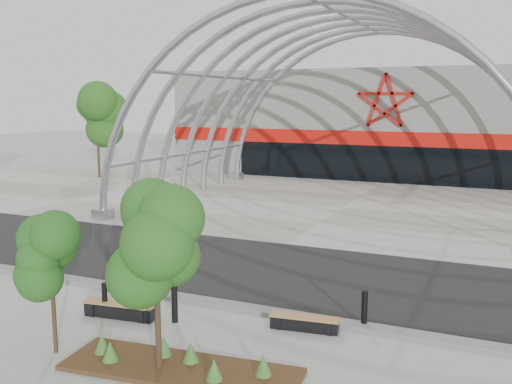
{
  "coord_description": "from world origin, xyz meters",
  "views": [
    {
      "loc": [
        7.99,
        -13.96,
        5.8
      ],
      "look_at": [
        0.0,
        4.0,
        2.6
      ],
      "focal_mm": 40.0,
      "sensor_mm": 36.0,
      "label": 1
    }
  ],
  "objects_px": {
    "street_tree_0": "(50,256)",
    "bench_0": "(120,310)",
    "bollard_2": "(105,299)",
    "bench_1": "(304,323)",
    "street_tree_1": "(156,250)"
  },
  "relations": [
    {
      "from": "street_tree_0",
      "to": "bench_0",
      "type": "xyz_separation_m",
      "value": [
        0.03,
        2.35,
        -2.09
      ]
    },
    {
      "from": "bench_0",
      "to": "bollard_2",
      "type": "distance_m",
      "value": 0.51
    },
    {
      "from": "bench_1",
      "to": "street_tree_0",
      "type": "bearing_deg",
      "value": -143.76
    },
    {
      "from": "street_tree_0",
      "to": "bench_0",
      "type": "height_order",
      "value": "street_tree_0"
    },
    {
      "from": "bench_0",
      "to": "bollard_2",
      "type": "relative_size",
      "value": 2.22
    },
    {
      "from": "bench_0",
      "to": "bollard_2",
      "type": "height_order",
      "value": "bollard_2"
    },
    {
      "from": "street_tree_1",
      "to": "bollard_2",
      "type": "height_order",
      "value": "street_tree_1"
    },
    {
      "from": "bench_0",
      "to": "bollard_2",
      "type": "xyz_separation_m",
      "value": [
        -0.43,
        -0.07,
        0.26
      ]
    },
    {
      "from": "bench_0",
      "to": "bench_1",
      "type": "distance_m",
      "value": 4.97
    },
    {
      "from": "street_tree_0",
      "to": "bench_0",
      "type": "relative_size",
      "value": 1.55
    },
    {
      "from": "street_tree_0",
      "to": "bollard_2",
      "type": "xyz_separation_m",
      "value": [
        -0.4,
        2.27,
        -1.83
      ]
    },
    {
      "from": "street_tree_1",
      "to": "bench_1",
      "type": "xyz_separation_m",
      "value": [
        2.12,
        3.4,
        -2.53
      ]
    },
    {
      "from": "bollard_2",
      "to": "bench_0",
      "type": "bearing_deg",
      "value": 9.37
    },
    {
      "from": "street_tree_0",
      "to": "bench_1",
      "type": "relative_size",
      "value": 1.77
    },
    {
      "from": "street_tree_0",
      "to": "bollard_2",
      "type": "distance_m",
      "value": 2.95
    }
  ]
}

